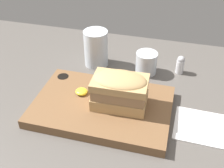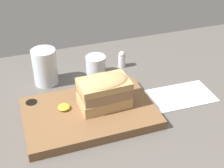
{
  "view_description": "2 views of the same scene",
  "coord_description": "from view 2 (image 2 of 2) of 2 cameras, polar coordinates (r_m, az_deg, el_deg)",
  "views": [
    {
      "loc": [
        11.52,
        -53.37,
        53.62
      ],
      "look_at": [
        -3.03,
        1.51,
        11.02
      ],
      "focal_mm": 45.0,
      "sensor_mm": 36.0,
      "label": 1
    },
    {
      "loc": [
        -22.44,
        -66.58,
        58.49
      ],
      "look_at": [
        1.81,
        2.78,
        10.39
      ],
      "focal_mm": 50.0,
      "sensor_mm": 36.0,
      "label": 2
    }
  ],
  "objects": [
    {
      "name": "napkin",
      "position": [
        0.99,
        12.43,
        -2.17
      ],
      "size": [
        20.51,
        12.75,
        0.4
      ],
      "rotation": [
        0.0,
        0.0,
        -0.03
      ],
      "color": "white",
      "rests_on": "dining_table"
    },
    {
      "name": "serving_board",
      "position": [
        0.89,
        -4.23,
        -5.29
      ],
      "size": [
        36.53,
        24.08,
        2.7
      ],
      "color": "brown",
      "rests_on": "dining_table"
    },
    {
      "name": "wine_glass",
      "position": [
        1.07,
        -2.96,
        3.12
      ],
      "size": [
        6.76,
        6.76,
        7.09
      ],
      "color": "silver",
      "rests_on": "dining_table"
    },
    {
      "name": "sandwich",
      "position": [
        0.86,
        -1.46,
        -1.14
      ],
      "size": [
        14.27,
        9.23,
        9.47
      ],
      "rotation": [
        0.0,
        0.0,
        0.04
      ],
      "color": "tan",
      "rests_on": "serving_board"
    },
    {
      "name": "salt_shaker",
      "position": [
        1.12,
        1.83,
        4.64
      ],
      "size": [
        2.56,
        2.56,
        6.04
      ],
      "color": "white",
      "rests_on": "dining_table"
    },
    {
      "name": "dining_table",
      "position": [
        0.91,
        -0.5,
        -6.08
      ],
      "size": [
        148.61,
        91.8,
        2.0
      ],
      "color": "#56514C",
      "rests_on": "ground"
    },
    {
      "name": "mustard_dollop",
      "position": [
        0.88,
        -8.8,
        -4.22
      ],
      "size": [
        3.36,
        3.36,
        1.34
      ],
      "color": "yellow",
      "rests_on": "serving_board"
    },
    {
      "name": "water_glass",
      "position": [
        1.03,
        -12.11,
        2.7
      ],
      "size": [
        7.84,
        7.84,
        12.04
      ],
      "color": "silver",
      "rests_on": "dining_table"
    }
  ]
}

